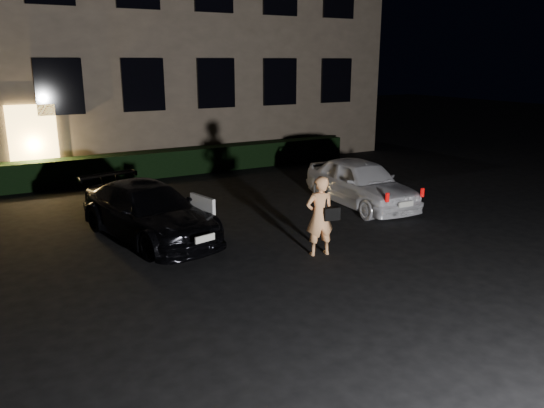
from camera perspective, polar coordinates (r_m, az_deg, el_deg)
ground at (r=9.16m, az=7.41°, el=-9.28°), size 80.00×80.00×0.00m
hedge at (r=18.17m, az=-12.78°, el=4.18°), size 15.00×0.70×0.85m
sedan at (r=11.85m, az=-13.10°, el=-0.78°), size 2.50×4.37×1.19m
hatch at (r=14.31m, az=9.53°, el=2.30°), size 1.70×3.80×1.27m
man at (r=10.50m, az=5.19°, el=-1.28°), size 0.68×0.49×1.62m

